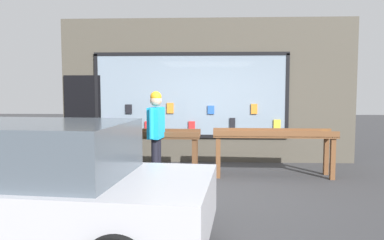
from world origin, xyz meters
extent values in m
plane|color=#38383A|center=(0.00, 0.00, 0.00)|extent=(40.00, 40.00, 0.00)
cube|color=#4C473D|center=(0.00, 2.40, 1.72)|extent=(7.04, 0.20, 3.45)
cube|color=gray|center=(-0.39, 2.27, 1.62)|extent=(4.56, 0.03, 1.97)
cube|color=black|center=(-0.39, 2.27, 2.60)|extent=(4.64, 0.06, 0.08)
cube|color=black|center=(-0.39, 2.27, 0.64)|extent=(4.64, 0.06, 0.08)
cube|color=black|center=(-2.67, 2.27, 1.62)|extent=(0.08, 0.06, 1.97)
cube|color=black|center=(1.89, 2.27, 1.62)|extent=(0.08, 0.06, 1.97)
cube|color=#994CA5|center=(-2.42, 2.23, 0.95)|extent=(0.13, 0.03, 0.23)
cube|color=black|center=(-1.88, 2.23, 1.29)|extent=(0.15, 0.03, 0.22)
cube|color=red|center=(-1.42, 2.23, 0.90)|extent=(0.15, 0.03, 0.19)
cube|color=orange|center=(-0.88, 2.23, 1.32)|extent=(0.16, 0.03, 0.25)
cube|color=red|center=(-0.36, 2.23, 0.90)|extent=(0.15, 0.03, 0.20)
cube|color=#2659B2|center=(0.09, 2.23, 1.28)|extent=(0.16, 0.03, 0.20)
cube|color=black|center=(0.61, 2.23, 0.96)|extent=(0.13, 0.03, 0.25)
cube|color=orange|center=(1.12, 2.23, 1.30)|extent=(0.15, 0.03, 0.24)
cube|color=yellow|center=(1.66, 2.23, 0.94)|extent=(0.16, 0.03, 0.22)
cube|color=black|center=(-3.02, 2.27, 1.05)|extent=(0.90, 0.04, 2.10)
cube|color=brown|center=(-2.46, 0.63, 0.39)|extent=(0.09, 0.09, 0.79)
cube|color=brown|center=(-0.24, 0.59, 0.39)|extent=(0.09, 0.09, 0.79)
cube|color=brown|center=(-2.46, 1.14, 0.39)|extent=(0.09, 0.09, 0.79)
cube|color=brown|center=(-0.23, 1.10, 0.39)|extent=(0.09, 0.09, 0.79)
cube|color=brown|center=(-1.35, 0.87, 0.81)|extent=(2.44, 0.71, 0.04)
cube|color=brown|center=(-1.35, 0.56, 0.87)|extent=(2.43, 0.10, 0.12)
cube|color=brown|center=(-1.34, 1.17, 0.87)|extent=(2.43, 0.10, 0.12)
cube|color=#994CA5|center=(-2.39, 0.94, 0.85)|extent=(0.17, 0.22, 0.03)
cube|color=#2659B2|center=(-2.12, 0.77, 0.84)|extent=(0.15, 0.20, 0.03)
cube|color=orange|center=(-1.86, 1.07, 0.84)|extent=(0.14, 0.20, 0.03)
cube|color=#2659B2|center=(-1.65, 0.98, 0.84)|extent=(0.16, 0.19, 0.03)
cube|color=#338C4C|center=(-1.36, 0.94, 0.84)|extent=(0.19, 0.21, 0.02)
cube|color=silver|center=(-1.06, 0.93, 0.84)|extent=(0.13, 0.20, 0.03)
cube|color=#2659B2|center=(-0.80, 0.72, 0.84)|extent=(0.15, 0.23, 0.03)
cube|color=silver|center=(-0.59, 0.88, 0.84)|extent=(0.12, 0.22, 0.02)
cube|color=#994CA5|center=(-0.30, 0.87, 0.84)|extent=(0.19, 0.23, 0.02)
cube|color=brown|center=(0.23, 0.67, 0.41)|extent=(0.09, 0.09, 0.81)
cube|color=brown|center=(2.46, 0.63, 0.41)|extent=(0.09, 0.09, 0.81)
cube|color=brown|center=(0.24, 1.10, 0.41)|extent=(0.09, 0.09, 0.81)
cube|color=brown|center=(2.46, 1.06, 0.41)|extent=(0.09, 0.09, 0.81)
cube|color=brown|center=(1.35, 0.87, 0.83)|extent=(2.44, 0.63, 0.04)
cube|color=brown|center=(1.34, 0.60, 0.89)|extent=(2.43, 0.10, 0.12)
cube|color=brown|center=(1.35, 1.13, 0.89)|extent=(2.43, 0.10, 0.12)
cube|color=#2659B2|center=(0.31, 0.92, 0.87)|extent=(0.18, 0.24, 0.03)
cube|color=red|center=(0.65, 0.77, 0.86)|extent=(0.20, 0.23, 0.02)
cube|color=yellow|center=(0.97, 0.90, 0.87)|extent=(0.16, 0.22, 0.03)
cube|color=red|center=(1.34, 0.85, 0.87)|extent=(0.19, 0.23, 0.03)
cube|color=#5999A5|center=(1.72, 0.84, 0.86)|extent=(0.17, 0.22, 0.02)
cube|color=#5999A5|center=(2.06, 0.78, 0.86)|extent=(0.13, 0.21, 0.02)
cube|color=yellow|center=(2.43, 0.96, 0.87)|extent=(0.17, 0.23, 0.03)
cylinder|color=black|center=(-0.97, 0.29, 0.41)|extent=(0.14, 0.14, 0.83)
cylinder|color=black|center=(-0.95, 0.45, 0.41)|extent=(0.14, 0.14, 0.83)
cube|color=#19A5E0|center=(-0.96, 0.37, 1.12)|extent=(0.29, 0.50, 0.59)
cylinder|color=#19A5E0|center=(-1.01, 0.08, 1.14)|extent=(0.09, 0.09, 0.56)
cylinder|color=#19A5E0|center=(-0.91, 0.66, 1.14)|extent=(0.09, 0.09, 0.56)
sphere|color=tan|center=(-0.96, 0.37, 1.55)|extent=(0.22, 0.22, 0.22)
sphere|color=orange|center=(-0.96, 0.37, 1.62)|extent=(0.21, 0.21, 0.21)
ellipsoid|color=black|center=(-1.48, 0.04, 0.26)|extent=(0.34, 0.42, 0.20)
ellipsoid|color=black|center=(-1.48, 0.04, 0.27)|extent=(0.29, 0.29, 0.21)
sphere|color=black|center=(-1.57, 0.25, 0.30)|extent=(0.18, 0.18, 0.18)
cylinder|color=black|center=(-1.40, -0.16, 0.29)|extent=(0.06, 0.10, 0.12)
cylinder|color=black|center=(-1.48, 0.16, 0.08)|extent=(0.04, 0.04, 0.16)
cylinder|color=black|center=(-1.57, 0.12, 0.08)|extent=(0.04, 0.04, 0.16)
cylinder|color=black|center=(-1.39, -0.04, 0.08)|extent=(0.04, 0.04, 0.16)
cylinder|color=black|center=(-1.48, -0.08, 0.08)|extent=(0.04, 0.04, 0.16)
cube|color=#193F19|center=(-3.26, 0.43, 0.45)|extent=(0.54, 0.38, 0.89)
cube|color=brown|center=(-3.26, 0.43, 0.45)|extent=(0.52, 0.21, 0.07)
cube|color=#193F19|center=(-3.13, 0.85, 0.45)|extent=(0.54, 0.38, 0.89)
cube|color=brown|center=(-3.13, 0.85, 0.45)|extent=(0.52, 0.21, 0.07)
cube|color=silver|center=(-1.96, -2.85, 0.57)|extent=(4.19, 2.03, 0.55)
cube|color=#4C5660|center=(-1.96, -2.85, 1.13)|extent=(2.39, 1.66, 0.56)
cylinder|color=black|center=(-0.55, -2.14, 0.30)|extent=(0.61, 0.23, 0.60)
camera|label=1|loc=(0.04, -6.67, 1.75)|focal=35.00mm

